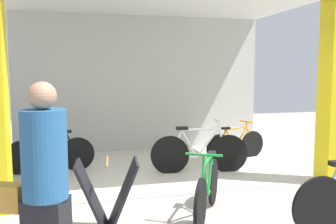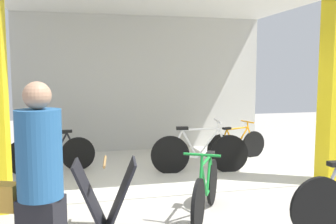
% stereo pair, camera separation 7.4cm
% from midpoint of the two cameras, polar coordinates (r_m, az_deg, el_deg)
% --- Properties ---
extents(ground_plane, '(19.23, 19.23, 0.00)m').
position_cam_midpoint_polar(ground_plane, '(5.55, 1.77, -12.80)').
color(ground_plane, '#9E9991').
rests_on(ground_plane, ground).
extents(shop_facade, '(5.82, 3.65, 3.81)m').
position_cam_midpoint_polar(shop_facade, '(6.93, -2.12, 8.20)').
color(shop_facade, beige).
rests_on(shop_facade, ground).
extents(bicycle_inside_0, '(1.56, 0.43, 0.86)m').
position_cam_midpoint_polar(bicycle_inside_0, '(7.00, -17.96, -6.18)').
color(bicycle_inside_0, black).
rests_on(bicycle_inside_0, ground).
extents(bicycle_inside_1, '(1.41, 0.45, 0.79)m').
position_cam_midpoint_polar(bicycle_inside_1, '(7.76, 10.14, -4.98)').
color(bicycle_inside_1, black).
rests_on(bicycle_inside_1, ground).
extents(bicycle_inside_2, '(1.74, 0.48, 0.96)m').
position_cam_midpoint_polar(bicycle_inside_2, '(6.64, 4.52, -6.21)').
color(bicycle_inside_2, black).
rests_on(bicycle_inside_2, ground).
extents(bicycle_parked_1, '(0.82, 1.39, 0.87)m').
position_cam_midpoint_polar(bicycle_parked_1, '(4.73, 5.67, -11.82)').
color(bicycle_parked_1, black).
rests_on(bicycle_parked_1, ground).
extents(sandwich_board_sign, '(0.74, 0.56, 0.83)m').
position_cam_midpoint_polar(sandwich_board_sign, '(4.31, -9.82, -12.76)').
color(sandwich_board_sign, black).
rests_on(sandwich_board_sign, ground).
extents(pedestrian_1, '(0.63, 0.44, 1.74)m').
position_cam_midpoint_polar(pedestrian_1, '(2.98, -19.25, -11.95)').
color(pedestrian_1, black).
rests_on(pedestrian_1, ground).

